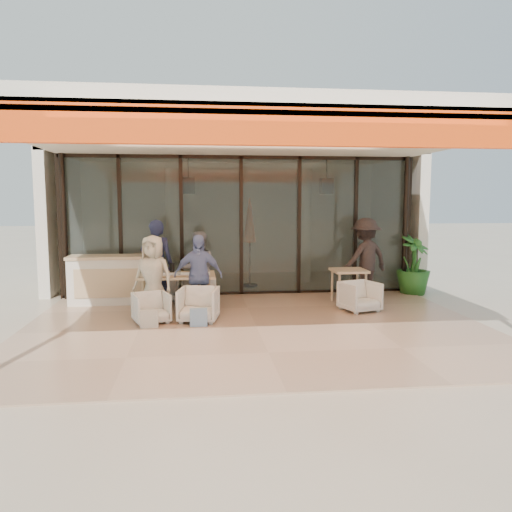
{
  "coord_description": "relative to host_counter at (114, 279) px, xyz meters",
  "views": [
    {
      "loc": [
        -0.99,
        -8.39,
        2.22
      ],
      "look_at": [
        0.1,
        0.9,
        1.15
      ],
      "focal_mm": 35.0,
      "sensor_mm": 36.0,
      "label": 1
    }
  ],
  "objects": [
    {
      "name": "dining_table",
      "position": [
        1.34,
        -0.82,
        0.16
      ],
      "size": [
        1.5,
        0.9,
        0.93
      ],
      "color": "tan",
      "rests_on": "ground"
    },
    {
      "name": "chair_far_left",
      "position": [
        0.93,
        0.12,
        -0.19
      ],
      "size": [
        0.84,
        0.82,
        0.69
      ],
      "primitive_type": "imported",
      "rotation": [
        0.0,
        0.0,
        3.5
      ],
      "color": "silver",
      "rests_on": "ground"
    },
    {
      "name": "side_chair",
      "position": [
        4.93,
        -1.32,
        -0.2
      ],
      "size": [
        0.81,
        0.78,
        0.67
      ],
      "primitive_type": "imported",
      "rotation": [
        0.0,
        0.0,
        0.3
      ],
      "color": "silver",
      "rests_on": "ground"
    },
    {
      "name": "diner_periwinkle",
      "position": [
        1.77,
        -1.28,
        0.25
      ],
      "size": [
        0.92,
        0.41,
        1.56
      ],
      "primitive_type": "imported",
      "rotation": [
        0.0,
        0.0,
        -0.03
      ],
      "color": "#738CC0",
      "rests_on": "ground"
    },
    {
      "name": "tote_bag_blue",
      "position": [
        1.77,
        -2.18,
        -0.36
      ],
      "size": [
        0.3,
        0.1,
        0.34
      ],
      "primitive_type": "cube",
      "color": "#99BFD8",
      "rests_on": "ground"
    },
    {
      "name": "ground",
      "position": [
        2.76,
        -2.3,
        -0.53
      ],
      "size": [
        70.0,
        70.0,
        0.0
      ],
      "primitive_type": "plane",
      "color": "#C6B293",
      "rests_on": "ground"
    },
    {
      "name": "host_counter",
      "position": [
        0.0,
        0.0,
        0.0
      ],
      "size": [
        1.85,
        0.65,
        1.04
      ],
      "color": "silver",
      "rests_on": "ground"
    },
    {
      "name": "potted_palm",
      "position": [
        6.78,
        0.35,
        0.16
      ],
      "size": [
        1.09,
        1.09,
        1.38
      ],
      "primitive_type": "imported",
      "rotation": [
        0.0,
        0.0,
        0.66
      ],
      "color": "#1E5919",
      "rests_on": "ground"
    },
    {
      "name": "tote_bag_cream",
      "position": [
        0.93,
        -2.18,
        -0.36
      ],
      "size": [
        0.3,
        0.1,
        0.34
      ],
      "primitive_type": "cube",
      "color": "silver",
      "rests_on": "ground"
    },
    {
      "name": "diner_navy",
      "position": [
        0.93,
        -0.38,
        0.37
      ],
      "size": [
        0.7,
        0.49,
        1.81
      ],
      "primitive_type": "imported",
      "rotation": [
        0.0,
        0.0,
        3.05
      ],
      "color": "#1B1D3C",
      "rests_on": "ground"
    },
    {
      "name": "chair_near_left",
      "position": [
        0.93,
        -1.78,
        -0.22
      ],
      "size": [
        0.75,
        0.72,
        0.62
      ],
      "primitive_type": "imported",
      "rotation": [
        0.0,
        0.0,
        0.32
      ],
      "color": "silver",
      "rests_on": "ground"
    },
    {
      "name": "terrace_structure",
      "position": [
        2.76,
        -2.56,
        2.72
      ],
      "size": [
        8.0,
        6.0,
        3.4
      ],
      "color": "silver",
      "rests_on": "ground"
    },
    {
      "name": "interior_block",
      "position": [
        2.77,
        3.02,
        1.7
      ],
      "size": [
        9.05,
        3.62,
        3.52
      ],
      "color": "silver",
      "rests_on": "ground"
    },
    {
      "name": "chair_far_right",
      "position": [
        1.77,
        0.12,
        -0.23
      ],
      "size": [
        0.75,
        0.72,
        0.6
      ],
      "primitive_type": "imported",
      "rotation": [
        0.0,
        0.0,
        3.52
      ],
      "color": "silver",
      "rests_on": "ground"
    },
    {
      "name": "diner_cream",
      "position": [
        0.93,
        -1.28,
        0.24
      ],
      "size": [
        0.88,
        0.72,
        1.55
      ],
      "primitive_type": "imported",
      "rotation": [
        0.0,
        0.0,
        -0.35
      ],
      "color": "beige",
      "rests_on": "ground"
    },
    {
      "name": "diner_grey",
      "position": [
        1.77,
        -0.38,
        0.25
      ],
      "size": [
        0.79,
        0.64,
        1.56
      ],
      "primitive_type": "imported",
      "rotation": [
        0.0,
        0.0,
        3.2
      ],
      "color": "#5D5D61",
      "rests_on": "ground"
    },
    {
      "name": "chair_near_right",
      "position": [
        1.77,
        -1.78,
        -0.18
      ],
      "size": [
        0.79,
        0.75,
        0.7
      ],
      "primitive_type": "imported",
      "rotation": [
        0.0,
        0.0,
        -0.19
      ],
      "color": "silver",
      "rests_on": "ground"
    },
    {
      "name": "standing_woman",
      "position": [
        5.5,
        0.05,
        0.37
      ],
      "size": [
        1.33,
        1.05,
        1.8
      ],
      "primitive_type": "imported",
      "rotation": [
        0.0,
        0.0,
        3.52
      ],
      "color": "black",
      "rests_on": "ground"
    },
    {
      "name": "terrace_floor",
      "position": [
        2.76,
        -2.3,
        -0.53
      ],
      "size": [
        8.0,
        6.0,
        0.01
      ],
      "primitive_type": "cube",
      "color": "tan",
      "rests_on": "ground"
    },
    {
      "name": "glass_storefront",
      "position": [
        2.76,
        0.7,
        1.07
      ],
      "size": [
        8.08,
        0.1,
        3.2
      ],
      "color": "#9EADA3",
      "rests_on": "ground"
    },
    {
      "name": "side_table",
      "position": [
        4.93,
        -0.57,
        0.11
      ],
      "size": [
        0.7,
        0.7,
        0.74
      ],
      "color": "tan",
      "rests_on": "ground"
    }
  ]
}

